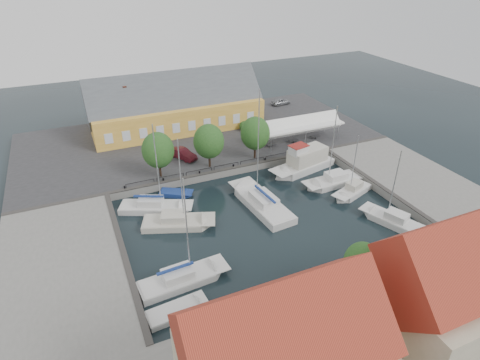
# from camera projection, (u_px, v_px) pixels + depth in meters

# --- Properties ---
(ground) EXTENTS (140.00, 140.00, 0.00)m
(ground) POSITION_uv_depth(u_px,v_px,m) (260.00, 213.00, 47.95)
(ground) COLOR black
(ground) RESTS_ON ground
(north_quay) EXTENTS (56.00, 26.00, 1.00)m
(north_quay) POSITION_uv_depth(u_px,v_px,m) (199.00, 139.00, 66.02)
(north_quay) COLOR #2D2D30
(north_quay) RESTS_ON ground
(west_quay) EXTENTS (12.00, 24.00, 1.00)m
(west_quay) POSITION_uv_depth(u_px,v_px,m) (64.00, 272.00, 38.40)
(west_quay) COLOR slate
(west_quay) RESTS_ON ground
(east_quay) EXTENTS (12.00, 24.00, 1.00)m
(east_quay) POSITION_uv_depth(u_px,v_px,m) (414.00, 181.00, 53.81)
(east_quay) COLOR slate
(east_quay) RESTS_ON ground
(south_bank) EXTENTS (56.00, 14.00, 1.00)m
(south_bank) POSITION_uv_depth(u_px,v_px,m) (380.00, 349.00, 30.97)
(south_bank) COLOR slate
(south_bank) RESTS_ON ground
(quay_edge_fittings) EXTENTS (56.00, 24.72, 0.40)m
(quay_edge_fittings) POSITION_uv_depth(u_px,v_px,m) (244.00, 187.00, 51.21)
(quay_edge_fittings) COLOR #383533
(quay_edge_fittings) RESTS_ON north_quay
(warehouse) EXTENTS (28.56, 14.00, 9.55)m
(warehouse) POSITION_uv_depth(u_px,v_px,m) (173.00, 108.00, 67.44)
(warehouse) COLOR gold
(warehouse) RESTS_ON north_quay
(tent_canopy) EXTENTS (14.00, 4.00, 2.83)m
(tent_canopy) POSITION_uv_depth(u_px,v_px,m) (300.00, 126.00, 62.58)
(tent_canopy) COLOR white
(tent_canopy) RESTS_ON north_quay
(quay_trees) EXTENTS (18.20, 4.20, 6.30)m
(quay_trees) POSITION_uv_depth(u_px,v_px,m) (209.00, 141.00, 54.40)
(quay_trees) COLOR black
(quay_trees) RESTS_ON north_quay
(car_silver) EXTENTS (4.04, 2.00, 1.32)m
(car_silver) POSITION_uv_depth(u_px,v_px,m) (281.00, 102.00, 79.01)
(car_silver) COLOR #929499
(car_silver) RESTS_ON north_quay
(car_red) EXTENTS (3.48, 4.70, 1.48)m
(car_red) POSITION_uv_depth(u_px,v_px,m) (183.00, 154.00, 58.24)
(car_red) COLOR #54131C
(car_red) RESTS_ON north_quay
(center_sailboat) EXTENTS (4.28, 11.46, 15.03)m
(center_sailboat) POSITION_uv_depth(u_px,v_px,m) (262.00, 204.00, 49.12)
(center_sailboat) COLOR silver
(center_sailboat) RESTS_ON ground
(trawler) EXTENTS (10.62, 5.10, 5.00)m
(trawler) POSITION_uv_depth(u_px,v_px,m) (304.00, 163.00, 57.17)
(trawler) COLOR silver
(trawler) RESTS_ON ground
(east_boat_a) EXTENTS (8.38, 3.02, 11.70)m
(east_boat_a) POSITION_uv_depth(u_px,v_px,m) (333.00, 182.00, 53.98)
(east_boat_a) COLOR silver
(east_boat_a) RESTS_ON ground
(east_boat_b) EXTENTS (6.60, 4.06, 8.97)m
(east_boat_b) POSITION_uv_depth(u_px,v_px,m) (352.00, 192.00, 51.72)
(east_boat_b) COLOR silver
(east_boat_b) RESTS_ON ground
(east_boat_c) EXTENTS (4.85, 7.67, 9.66)m
(east_boat_c) POSITION_uv_depth(u_px,v_px,m) (393.00, 222.00, 46.03)
(east_boat_c) COLOR silver
(east_boat_c) RESTS_ON ground
(west_boat_a) EXTENTS (9.00, 5.97, 11.72)m
(west_boat_a) POSITION_uv_depth(u_px,v_px,m) (154.00, 208.00, 48.48)
(west_boat_a) COLOR silver
(west_boat_a) RESTS_ON ground
(west_boat_b) EXTENTS (8.68, 5.56, 11.34)m
(west_boat_b) POSITION_uv_depth(u_px,v_px,m) (177.00, 223.00, 45.73)
(west_boat_b) COLOR beige
(west_boat_b) RESTS_ON ground
(west_boat_d) EXTENTS (8.93, 3.25, 11.67)m
(west_boat_d) POSITION_uv_depth(u_px,v_px,m) (182.00, 280.00, 37.77)
(west_boat_d) COLOR silver
(west_boat_d) RESTS_ON ground
(launch_sw) EXTENTS (5.57, 2.47, 0.98)m
(launch_sw) POSITION_uv_depth(u_px,v_px,m) (177.00, 312.00, 34.63)
(launch_sw) COLOR silver
(launch_sw) RESTS_ON ground
(launch_nw) EXTENTS (4.52, 3.64, 0.88)m
(launch_nw) POSITION_uv_depth(u_px,v_px,m) (176.00, 194.00, 51.61)
(launch_nw) COLOR navy
(launch_nw) RESTS_ON ground
(townhouses) EXTENTS (36.30, 8.50, 12.00)m
(townhouses) POSITION_uv_depth(u_px,v_px,m) (439.00, 313.00, 27.24)
(townhouses) COLOR beige
(townhouses) RESTS_ON south_bank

